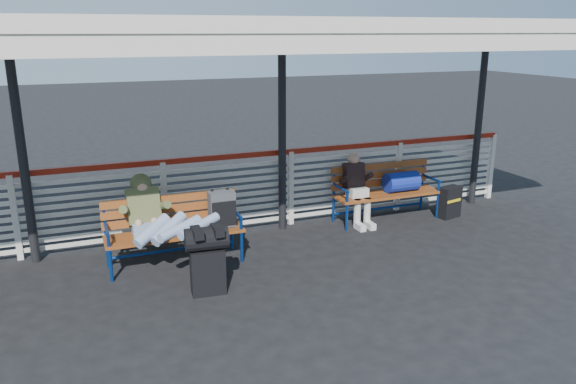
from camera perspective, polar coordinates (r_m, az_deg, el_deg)
name	(u,v)px	position (r m, az deg, el deg)	size (l,w,h in m)	color
ground	(195,293)	(6.92, -9.41, -10.07)	(60.00, 60.00, 0.00)	black
fence	(164,198)	(8.44, -12.44, -0.58)	(12.08, 0.08, 1.24)	silver
canopy	(167,29)	(7.08, -12.17, 15.86)	(12.60, 3.60, 3.16)	silver
luggage_stack	(207,258)	(6.72, -8.21, -6.61)	(0.52, 0.32, 0.83)	black
bench_left	(190,219)	(7.62, -9.92, -2.70)	(1.80, 0.56, 0.95)	#9A4E1D
bench_right	(393,184)	(9.39, 10.57, 0.78)	(1.80, 0.56, 0.92)	#9A4E1D
traveler_man	(166,223)	(7.20, -12.26, -3.09)	(0.94, 1.64, 0.77)	#98B1CD
companion_person	(357,188)	(9.05, 7.02, 0.40)	(0.32, 0.66, 1.15)	beige
suitcase_side	(449,202)	(9.76, 16.08, -0.99)	(0.42, 0.31, 0.53)	black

